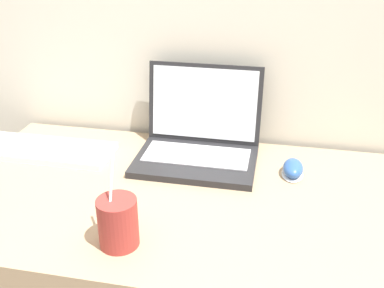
% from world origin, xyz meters
% --- Properties ---
extents(laptop, '(0.35, 0.29, 0.26)m').
position_xyz_m(laptop, '(0.01, 0.57, 0.80)').
color(laptop, '#232326').
rests_on(laptop, desk).
extents(drink_cup, '(0.09, 0.09, 0.22)m').
position_xyz_m(drink_cup, '(-0.09, 0.12, 0.80)').
color(drink_cup, '#9E332D').
rests_on(drink_cup, desk).
extents(computer_mouse, '(0.06, 0.10, 0.04)m').
position_xyz_m(computer_mouse, '(0.29, 0.51, 0.76)').
color(computer_mouse, white).
rests_on(computer_mouse, desk).
extents(external_keyboard, '(0.42, 0.16, 0.02)m').
position_xyz_m(external_keyboard, '(-0.46, 0.49, 0.75)').
color(external_keyboard, silver).
rests_on(external_keyboard, desk).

